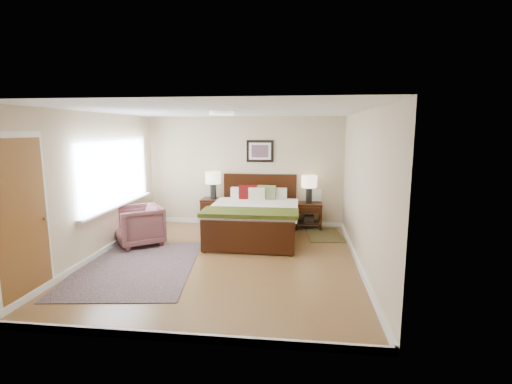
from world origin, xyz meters
The scene contains 18 objects.
floor centered at (0.00, 0.00, 0.00)m, with size 5.00×5.00×0.00m, color brown.
back_wall centered at (0.00, 2.50, 1.25)m, with size 4.50×0.04×2.50m, color #C1AD8C.
front_wall centered at (0.00, -2.50, 1.25)m, with size 4.50×0.04×2.50m, color #C1AD8C.
left_wall centered at (-2.25, 0.00, 1.25)m, with size 0.04×5.00×2.50m, color #C1AD8C.
right_wall centered at (2.25, 0.00, 1.25)m, with size 0.04×5.00×2.50m, color #C1AD8C.
ceiling centered at (0.00, 0.00, 2.50)m, with size 4.50×5.00×0.02m, color white.
window centered at (-2.20, 0.70, 1.38)m, with size 0.11×2.72×1.32m.
door centered at (-2.23, -1.75, 1.07)m, with size 0.06×1.00×2.18m.
ceil_fixture centered at (0.00, 0.00, 2.47)m, with size 0.44×0.44×0.08m.
bed centered at (0.35, 1.42, 0.54)m, with size 1.80×2.18×1.18m.
wall_art centered at (0.35, 2.47, 1.72)m, with size 0.62×0.05×0.50m.
nightstand_left centered at (-0.70, 2.25, 0.51)m, with size 0.53×0.48×0.63m.
nightstand_right centered at (1.47, 2.26, 0.36)m, with size 0.59×0.44×0.58m.
lamp_left centered at (-0.70, 2.27, 1.07)m, with size 0.34×0.34×0.61m.
lamp_right centered at (1.47, 2.27, 1.01)m, with size 0.34×0.34×0.61m.
armchair centered at (-1.80, 0.67, 0.38)m, with size 0.81×0.83×0.76m, color brown.
rug_persian centered at (-1.35, -0.49, 0.01)m, with size 1.82×2.57×0.01m, color #0B1638.
rug_navy centered at (1.80, 1.74, 0.01)m, with size 0.72×1.08×0.01m, color black.
Camera 1 is at (1.25, -5.94, 2.20)m, focal length 26.00 mm.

